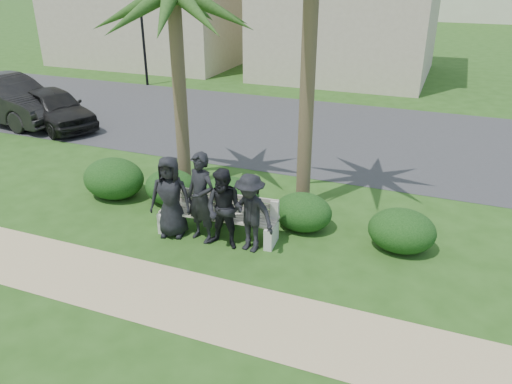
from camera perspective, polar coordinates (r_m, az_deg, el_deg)
ground at (r=10.23m, az=-6.22°, el=-5.79°), size 160.00×160.00×0.00m
footpath at (r=8.94m, az=-11.60°, el=-11.16°), size 30.00×1.60×0.01m
asphalt_street at (r=17.10m, az=6.20°, el=6.96°), size 160.00×8.00×0.01m
street_lamp at (r=23.88m, az=-12.95°, el=18.76°), size 0.36×0.36×4.29m
park_bench at (r=10.28m, az=-4.34°, el=-3.05°), size 2.51×0.75×0.86m
man_a at (r=10.23m, az=-9.74°, el=-0.56°), size 0.95×0.74×1.72m
man_b at (r=9.92m, az=-6.31°, el=-0.66°), size 0.78×0.62×1.88m
man_c at (r=9.67m, az=-3.63°, el=-2.01°), size 0.82×0.64×1.65m
man_d at (r=9.56m, az=-0.69°, el=-2.44°), size 1.13×0.77×1.60m
hedge_a at (r=12.44m, az=-15.96°, el=1.63°), size 1.50×1.24×0.98m
hedge_b at (r=11.83m, az=-9.67°, el=0.66°), size 1.27×1.05×0.83m
hedge_d at (r=11.07m, az=-3.07°, el=-0.50°), size 1.40×1.15×0.91m
hedge_e at (r=10.58m, az=5.39°, el=-2.17°), size 1.24×1.02×0.81m
hedge_f at (r=10.17m, az=16.34°, el=-4.13°), size 1.31×1.09×0.86m
car_a at (r=18.61m, az=-22.03°, el=8.89°), size 4.19×3.06×1.33m
car_b at (r=19.84m, az=-26.56°, el=9.42°), size 5.08×2.35×1.61m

